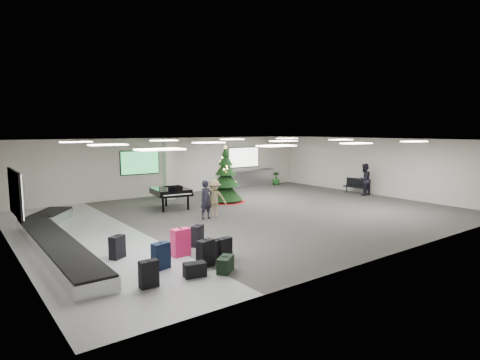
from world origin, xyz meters
TOP-DOWN VIEW (x-y plane):
  - ground at (0.00, 0.00)m, footprint 18.00×18.00m
  - room_envelope at (-0.38, 0.67)m, footprint 18.02×14.02m
  - baggage_carousel at (-7.84, -0.08)m, footprint 2.28×9.71m
  - service_counter at (5.00, 6.65)m, footprint 4.05×0.65m
  - suitcase_0 at (-5.06, -4.64)m, footprint 0.52×0.37m
  - suitcase_1 at (-4.35, -4.50)m, footprint 0.45×0.28m
  - pink_suitcase at (-5.15, -3.43)m, footprint 0.53×0.32m
  - suitcase_3 at (-4.24, -2.85)m, footprint 0.50×0.45m
  - navy_suitcase at (-6.09, -4.09)m, footprint 0.51×0.36m
  - suitcase_5 at (-6.86, -5.06)m, footprint 0.43×0.24m
  - green_duffel at (-4.86, -5.29)m, footprint 0.66×0.61m
  - suitcase_7 at (-4.48, -4.43)m, footprint 0.46×0.29m
  - suitcase_8 at (-6.71, -2.56)m, footprint 0.52×0.45m
  - black_duffel at (-5.66, -5.10)m, footprint 0.60×0.41m
  - christmas_tree at (0.95, 3.12)m, footprint 2.04×2.04m
  - grand_piano at (-2.13, 3.12)m, footprint 1.75×2.13m
  - bench at (8.59, 0.90)m, footprint 0.65×1.41m
  - traveler_a at (-1.96, 0.31)m, footprint 0.63×0.45m
  - traveler_b at (-1.47, 0.44)m, footprint 1.17×1.02m
  - traveler_bench at (8.29, 0.15)m, footprint 0.91×0.74m
  - potted_plant_left at (2.42, 6.03)m, footprint 0.61×0.61m
  - potted_plant_right at (7.25, 6.33)m, footprint 0.69×0.69m

SIDE VIEW (x-z plane):
  - ground at x=0.00m, z-range 0.00..0.00m
  - black_duffel at x=-5.66m, z-range -0.01..0.37m
  - green_duffel at x=-4.86m, z-range -0.01..0.41m
  - baggage_carousel at x=-7.84m, z-range 0.00..0.43m
  - suitcase_7 at x=-4.48m, z-range -0.01..0.63m
  - suitcase_5 at x=-6.86m, z-range -0.01..0.65m
  - suitcase_1 at x=-4.35m, z-range -0.01..0.65m
  - suitcase_8 at x=-6.71m, z-range -0.01..0.67m
  - suitcase_3 at x=-4.24m, z-range -0.01..0.67m
  - navy_suitcase at x=-6.09m, z-range -0.01..0.72m
  - suitcase_0 at x=-5.06m, z-range -0.01..0.75m
  - pink_suitcase at x=-5.15m, z-range -0.01..0.82m
  - potted_plant_left at x=2.42m, z-range 0.00..0.86m
  - potted_plant_right at x=7.25m, z-range 0.00..0.87m
  - bench at x=8.59m, z-range 0.06..0.92m
  - service_counter at x=5.00m, z-range 0.01..1.09m
  - traveler_b at x=-1.47m, z-range 0.00..1.57m
  - grand_piano at x=-2.13m, z-range 0.24..1.35m
  - traveler_a at x=-1.96m, z-range 0.00..1.60m
  - traveler_bench at x=8.29m, z-range 0.00..1.79m
  - christmas_tree at x=0.95m, z-range -0.46..2.45m
  - room_envelope at x=-0.38m, z-range 0.73..3.94m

